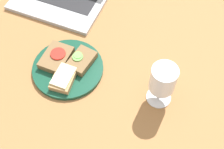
{
  "coord_description": "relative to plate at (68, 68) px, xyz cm",
  "views": [
    {
      "loc": [
        27.86,
        -44.13,
        86.71
      ],
      "look_at": [
        8.4,
        2.8,
        8.0
      ],
      "focal_mm": 50.0,
      "sensor_mm": 36.0,
      "label": 1
    }
  ],
  "objects": [
    {
      "name": "sandwich_with_cheese",
      "position": [
        1.19,
        -4.64,
        1.9
      ],
      "size": [
        7.23,
        10.23,
        2.63
      ],
      "color": "#A88456",
      "rests_on": "plate"
    },
    {
      "name": "wine_glass",
      "position": [
        30.16,
        1.33,
        9.12
      ],
      "size": [
        7.53,
        7.53,
        14.87
      ],
      "color": "white",
      "rests_on": "wooden_table"
    },
    {
      "name": "wooden_table",
      "position": [
        6.68,
        -2.13,
        -2.16
      ],
      "size": [
        140.0,
        140.0,
        3.0
      ],
      "primitive_type": "cube",
      "color": "#9E6B3D",
      "rests_on": "ground"
    },
    {
      "name": "plate",
      "position": [
        0.0,
        0.0,
        0.0
      ],
      "size": [
        22.8,
        22.8,
        1.32
      ],
      "primitive_type": "cylinder",
      "color": "#144733",
      "rests_on": "wooden_table"
    },
    {
      "name": "sandwich_with_tomato",
      "position": [
        -4.59,
        1.33,
        1.86
      ],
      "size": [
        7.98,
        10.79,
        2.74
      ],
      "color": "brown",
      "rests_on": "plate"
    },
    {
      "name": "sandwich_with_cucumber",
      "position": [
        3.32,
        3.38,
        1.93
      ],
      "size": [
        7.64,
        10.26,
        2.84
      ],
      "color": "brown",
      "rests_on": "plate"
    }
  ]
}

